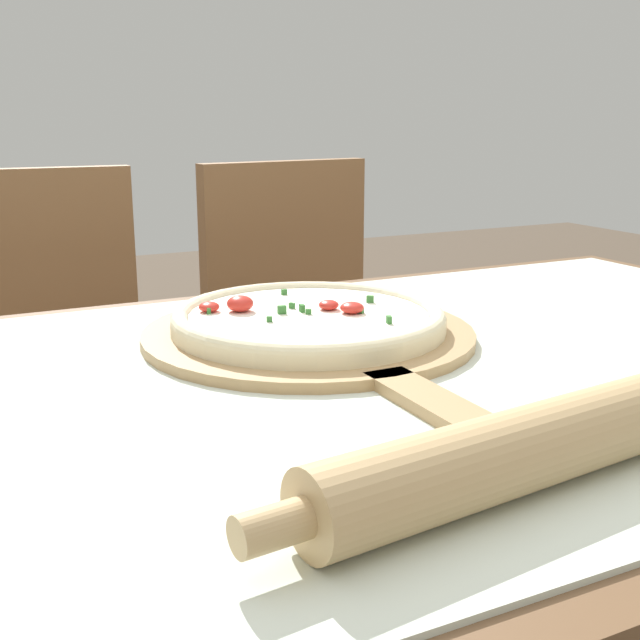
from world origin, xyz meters
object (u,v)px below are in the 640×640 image
Objects in this scene: pizza at (308,318)px; chair_right at (308,348)px; pizza_peel at (315,338)px; rolling_pin at (533,446)px; chair_left at (46,385)px.

chair_right is (0.30, 0.62, -0.24)m from pizza.
rolling_pin is (-0.02, -0.40, 0.02)m from pizza_peel.
pizza is 0.68× the size of rolling_pin.
chair_left reaches higher than rolling_pin.
pizza_peel is at bearing -69.37° from chair_left.
rolling_pin reaches higher than pizza_peel.
chair_left is (-0.23, 0.64, -0.22)m from pizza_peel.
rolling_pin is at bearing -77.72° from chair_left.
pizza_peel is 0.40m from rolling_pin.
rolling_pin is at bearing -93.04° from pizza.
chair_right is at bearing 65.17° from pizza_peel.
pizza_peel is 0.62× the size of chair_left.
pizza is 0.35× the size of chair_left.
rolling_pin is 0.52× the size of chair_left.
pizza is at bearing 86.96° from rolling_pin.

